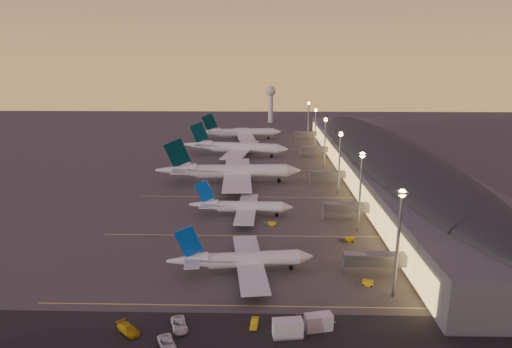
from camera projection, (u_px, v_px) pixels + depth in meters
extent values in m
plane|color=#3C3937|center=(246.00, 230.00, 138.86)|extent=(700.00, 700.00, 0.00)
cylinder|color=silver|center=(254.00, 259.00, 110.03)|extent=(23.60, 6.92, 3.96)
cone|color=silver|center=(305.00, 257.00, 111.39)|extent=(4.23, 4.41, 3.96)
cone|color=silver|center=(188.00, 260.00, 108.21)|extent=(10.94, 5.28, 3.96)
cube|color=silver|center=(250.00, 262.00, 110.09)|extent=(10.99, 33.97, 0.44)
cylinder|color=#09429F|center=(250.00, 254.00, 117.57)|extent=(5.60, 3.62, 2.97)
cylinder|color=#09429F|center=(255.00, 280.00, 103.44)|extent=(5.60, 3.62, 2.97)
cube|color=#09429F|center=(189.00, 241.00, 106.97)|extent=(7.28, 1.52, 8.60)
cube|color=silver|center=(193.00, 258.00, 108.19)|extent=(5.27, 12.40, 0.28)
cylinder|color=black|center=(291.00, 267.00, 111.71)|extent=(0.36, 0.36, 1.56)
cylinder|color=black|center=(291.00, 268.00, 111.77)|extent=(1.19, 0.83, 1.11)
cylinder|color=black|center=(246.00, 264.00, 113.21)|extent=(0.36, 0.36, 1.56)
cylinder|color=black|center=(246.00, 265.00, 113.27)|extent=(1.19, 0.83, 1.11)
cylinder|color=black|center=(248.00, 274.00, 107.87)|extent=(0.36, 0.36, 1.56)
cylinder|color=black|center=(248.00, 275.00, 107.93)|extent=(1.19, 0.83, 1.11)
cylinder|color=silver|center=(250.00, 207.00, 150.48)|extent=(22.75, 4.39, 3.86)
cone|color=silver|center=(287.00, 207.00, 149.86)|extent=(3.74, 3.94, 3.86)
cone|color=silver|center=(204.00, 205.00, 151.12)|extent=(10.32, 4.10, 3.86)
cube|color=silver|center=(247.00, 208.00, 150.70)|extent=(7.34, 32.64, 0.42)
cylinder|color=#09429F|center=(250.00, 205.00, 157.90)|extent=(5.18, 3.01, 2.89)
cylinder|color=#09429F|center=(248.00, 219.00, 144.08)|extent=(5.18, 3.01, 2.89)
cube|color=#09429F|center=(205.00, 191.00, 149.84)|extent=(7.08, 0.74, 8.37)
cube|color=silver|center=(207.00, 203.00, 150.92)|extent=(3.93, 11.78, 0.27)
cylinder|color=black|center=(277.00, 214.00, 150.71)|extent=(0.32, 0.32, 1.52)
cylinder|color=black|center=(277.00, 215.00, 150.77)|extent=(1.10, 0.70, 1.08)
cylinder|color=black|center=(245.00, 211.00, 153.85)|extent=(0.32, 0.32, 1.52)
cylinder|color=black|center=(245.00, 212.00, 153.91)|extent=(1.10, 0.70, 1.08)
cylinder|color=black|center=(244.00, 216.00, 148.63)|extent=(0.32, 0.32, 1.52)
cylinder|color=black|center=(244.00, 217.00, 148.68)|extent=(1.10, 0.70, 1.08)
cylinder|color=silver|center=(242.00, 171.00, 191.60)|extent=(40.49, 8.54, 6.08)
cone|color=silver|center=(293.00, 171.00, 192.42)|extent=(6.84, 6.46, 6.08)
cone|color=silver|center=(176.00, 170.00, 190.37)|extent=(18.49, 7.18, 6.08)
cube|color=silver|center=(237.00, 173.00, 191.80)|extent=(15.26, 59.35, 0.67)
cylinder|color=slate|center=(240.00, 171.00, 204.86)|extent=(9.34, 5.11, 4.56)
cylinder|color=slate|center=(240.00, 186.00, 179.86)|extent=(9.34, 5.11, 4.56)
cube|color=black|center=(177.00, 153.00, 188.43)|extent=(12.02, 1.65, 13.49)
cube|color=silver|center=(181.00, 168.00, 190.22)|extent=(7.77, 21.51, 0.43)
cylinder|color=black|center=(279.00, 180.00, 193.27)|extent=(0.52, 0.52, 2.43)
cylinder|color=black|center=(279.00, 181.00, 193.36)|extent=(1.76, 1.17, 1.70)
cylinder|color=black|center=(235.00, 178.00, 196.67)|extent=(0.52, 0.52, 2.43)
cylinder|color=black|center=(235.00, 179.00, 196.76)|extent=(1.76, 1.17, 1.70)
cylinder|color=black|center=(234.00, 183.00, 188.44)|extent=(0.52, 0.52, 2.43)
cylinder|color=black|center=(234.00, 184.00, 188.53)|extent=(1.76, 1.17, 1.70)
cylinder|color=silver|center=(244.00, 148.00, 246.08)|extent=(38.46, 11.65, 5.75)
cone|color=silver|center=(282.00, 149.00, 242.20)|extent=(6.96, 6.64, 5.75)
cone|color=silver|center=(198.00, 145.00, 250.74)|extent=(17.86, 8.37, 5.75)
cube|color=silver|center=(241.00, 149.00, 246.66)|extent=(19.63, 56.63, 0.63)
cylinder|color=slate|center=(247.00, 149.00, 258.57)|extent=(9.16, 5.61, 4.31)
cylinder|color=slate|center=(239.00, 157.00, 235.29)|extent=(9.16, 5.61, 4.31)
cube|color=black|center=(199.00, 132.00, 248.72)|extent=(11.34, 2.63, 12.76)
cube|color=silver|center=(202.00, 144.00, 250.16)|extent=(9.20, 20.73, 0.40)
cylinder|color=black|center=(272.00, 156.00, 244.29)|extent=(0.53, 0.53, 2.30)
cylinder|color=black|center=(272.00, 156.00, 244.37)|extent=(1.75, 1.25, 1.61)
cylinder|color=black|center=(241.00, 153.00, 251.46)|extent=(0.53, 0.53, 2.30)
cylinder|color=black|center=(241.00, 154.00, 251.55)|extent=(1.75, 1.25, 1.61)
cylinder|color=black|center=(238.00, 156.00, 243.80)|extent=(0.53, 0.53, 2.30)
cylinder|color=black|center=(238.00, 156.00, 243.89)|extent=(1.75, 1.25, 1.61)
cylinder|color=silver|center=(247.00, 132.00, 301.34)|extent=(37.25, 10.25, 5.57)
cone|color=silver|center=(277.00, 132.00, 303.48)|extent=(6.61, 6.29, 5.57)
cone|color=silver|center=(209.00, 132.00, 298.49)|extent=(17.21, 7.66, 5.57)
cube|color=silver|center=(244.00, 134.00, 301.41)|extent=(17.51, 54.78, 0.61)
cylinder|color=slate|center=(245.00, 134.00, 313.40)|extent=(8.79, 5.21, 4.18)
cylinder|color=slate|center=(247.00, 139.00, 290.60)|extent=(8.79, 5.21, 4.18)
cube|color=black|center=(210.00, 122.00, 296.76)|extent=(11.00, 2.24, 12.36)
cube|color=silver|center=(212.00, 131.00, 298.48)|extent=(8.38, 19.99, 0.39)
cylinder|color=black|center=(268.00, 137.00, 303.87)|extent=(0.50, 0.50, 2.23)
cylinder|color=black|center=(268.00, 138.00, 303.96)|extent=(1.67, 1.17, 1.56)
cylinder|color=black|center=(242.00, 137.00, 305.78)|extent=(0.50, 0.50, 2.23)
cylinder|color=black|center=(242.00, 137.00, 305.86)|extent=(1.67, 1.17, 1.56)
cylinder|color=black|center=(243.00, 139.00, 298.27)|extent=(0.50, 0.50, 2.23)
cylinder|color=black|center=(243.00, 139.00, 298.36)|extent=(1.67, 1.17, 1.56)
cube|color=#4B4C50|center=(382.00, 162.00, 205.99)|extent=(40.00, 255.00, 12.00)
ellipsoid|color=#212426|center=(383.00, 150.00, 204.48)|extent=(39.00, 253.00, 10.92)
cube|color=#F8C162|center=(340.00, 164.00, 206.73)|extent=(0.40, 244.80, 8.00)
cube|color=slate|center=(375.00, 259.00, 107.88)|extent=(16.00, 3.20, 3.00)
cylinder|color=gray|center=(343.00, 267.00, 108.65)|extent=(0.70, 0.70, 4.40)
cube|color=slate|center=(347.00, 207.00, 146.58)|extent=(16.00, 3.20, 3.00)
cylinder|color=gray|center=(323.00, 213.00, 147.35)|extent=(0.70, 0.70, 4.40)
cube|color=slate|center=(328.00, 174.00, 190.11)|extent=(16.00, 3.20, 3.00)
cylinder|color=gray|center=(310.00, 179.00, 190.88)|extent=(0.70, 0.70, 4.40)
cube|color=slate|center=(315.00, 149.00, 245.26)|extent=(16.00, 3.20, 3.00)
cylinder|color=gray|center=(301.00, 153.00, 246.03)|extent=(0.70, 0.70, 4.40)
cube|color=slate|center=(306.00, 134.00, 299.43)|extent=(16.00, 3.20, 3.00)
cylinder|color=gray|center=(294.00, 137.00, 300.21)|extent=(0.70, 0.70, 4.40)
cylinder|color=gray|center=(397.00, 246.00, 96.14)|extent=(0.70, 0.70, 25.00)
cube|color=gray|center=(402.00, 192.00, 92.94)|extent=(2.20, 2.20, 0.50)
sphere|color=#FFB359|center=(402.00, 193.00, 92.99)|extent=(1.80, 1.80, 1.80)
cylinder|color=gray|center=(360.00, 194.00, 134.84)|extent=(0.70, 0.70, 25.00)
cube|color=gray|center=(363.00, 154.00, 131.64)|extent=(2.20, 2.20, 0.50)
sphere|color=#FFB359|center=(362.00, 155.00, 131.69)|extent=(1.80, 1.80, 1.80)
cylinder|color=gray|center=(339.00, 165.00, 173.54)|extent=(0.70, 0.70, 25.00)
cube|color=gray|center=(341.00, 134.00, 170.34)|extent=(2.20, 2.20, 0.50)
sphere|color=#FFB359|center=(341.00, 134.00, 170.39)|extent=(1.80, 1.80, 1.80)
cylinder|color=gray|center=(325.00, 144.00, 217.07)|extent=(0.70, 0.70, 25.00)
cube|color=gray|center=(326.00, 119.00, 213.87)|extent=(2.20, 2.20, 0.50)
sphere|color=#FFB359|center=(326.00, 120.00, 213.92)|extent=(1.80, 1.80, 1.80)
cylinder|color=gray|center=(315.00, 131.00, 260.61)|extent=(0.70, 0.70, 25.00)
cube|color=gray|center=(316.00, 110.00, 257.41)|extent=(2.20, 2.20, 0.50)
sphere|color=#FFB359|center=(316.00, 110.00, 257.46)|extent=(1.80, 1.80, 1.80)
cylinder|color=gray|center=(308.00, 121.00, 304.14)|extent=(0.70, 0.70, 25.00)
cube|color=gray|center=(309.00, 103.00, 300.94)|extent=(2.20, 2.20, 0.50)
sphere|color=#FFB359|center=(309.00, 103.00, 300.99)|extent=(1.80, 1.80, 1.80)
cylinder|color=silver|center=(271.00, 108.00, 386.88)|extent=(4.40, 4.40, 26.00)
sphere|color=silver|center=(271.00, 91.00, 383.10)|extent=(9.00, 9.00, 9.00)
cube|color=black|center=(233.00, 336.00, 84.68)|extent=(260.00, 16.00, 0.01)
cube|color=#D8C659|center=(237.00, 306.00, 95.32)|extent=(90.00, 0.36, 0.00)
cube|color=#D8C659|center=(246.00, 236.00, 134.02)|extent=(90.00, 0.36, 0.00)
cube|color=#D8C659|center=(250.00, 197.00, 172.71)|extent=(90.00, 0.36, 0.00)
cube|color=#D8C659|center=(254.00, 170.00, 216.25)|extent=(90.00, 0.36, 0.00)
cube|color=#D8C659|center=(256.00, 149.00, 269.46)|extent=(90.00, 0.36, 0.00)
cube|color=gold|center=(368.00, 283.00, 104.07)|extent=(2.87, 2.27, 1.15)
cube|color=slate|center=(360.00, 282.00, 104.73)|extent=(1.81, 1.74, 0.83)
cylinder|color=black|center=(372.00, 283.00, 104.57)|extent=(0.49, 0.32, 0.46)
cylinder|color=black|center=(371.00, 286.00, 103.14)|extent=(0.49, 0.32, 0.46)
cylinder|color=black|center=(364.00, 282.00, 105.18)|extent=(0.49, 0.32, 0.46)
cylinder|color=black|center=(363.00, 285.00, 103.76)|extent=(0.49, 0.32, 0.46)
cube|color=gold|center=(287.00, 260.00, 116.03)|extent=(3.20, 2.77, 1.25)
cube|color=slate|center=(280.00, 262.00, 115.20)|extent=(2.09, 2.04, 0.91)
cylinder|color=black|center=(288.00, 259.00, 117.30)|extent=(0.54, 0.41, 0.50)
cylinder|color=black|center=(292.00, 262.00, 115.82)|extent=(0.54, 0.41, 0.50)
cylinder|color=black|center=(282.00, 261.00, 116.43)|extent=(0.54, 0.41, 0.50)
cylinder|color=black|center=(285.00, 263.00, 114.95)|extent=(0.54, 0.41, 0.50)
cube|color=gold|center=(272.00, 224.00, 142.35)|extent=(2.77, 2.04, 1.15)
cube|color=slate|center=(267.00, 224.00, 142.80)|extent=(1.71, 1.63, 0.84)
cylinder|color=black|center=(275.00, 224.00, 142.97)|extent=(0.49, 0.28, 0.46)
cylinder|color=black|center=(274.00, 226.00, 141.49)|extent=(0.49, 0.28, 0.46)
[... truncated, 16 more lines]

